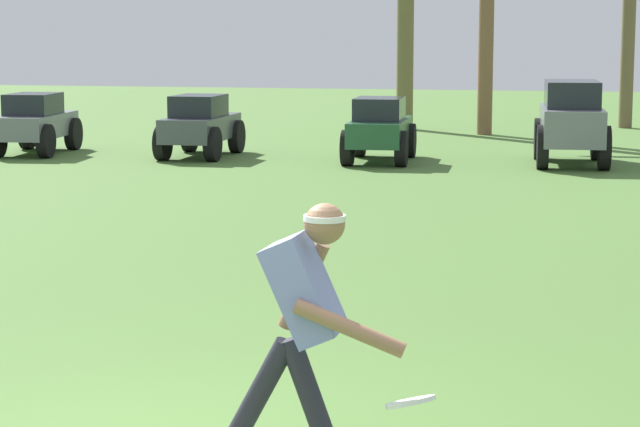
# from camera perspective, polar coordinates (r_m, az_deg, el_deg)

# --- Properties ---
(frisbee_thrower) EXTENTS (1.10, 0.47, 1.41)m
(frisbee_thrower) POSITION_cam_1_polar(r_m,az_deg,el_deg) (6.41, -0.81, -4.96)
(frisbee_thrower) COLOR #23232D
(frisbee_thrower) RESTS_ON ground_plane
(frisbee_in_flight) EXTENTS (0.36, 0.36, 0.10)m
(frisbee_in_flight) POSITION_cam_1_polar(r_m,az_deg,el_deg) (6.19, 4.15, -8.58)
(frisbee_in_flight) COLOR white
(parked_car_slot_a) EXTENTS (1.28, 2.28, 1.10)m
(parked_car_slot_a) POSITION_cam_1_polar(r_m,az_deg,el_deg) (23.32, -12.88, 4.07)
(parked_car_slot_a) COLOR slate
(parked_car_slot_a) RESTS_ON ground_plane
(parked_car_slot_b) EXTENTS (1.11, 2.21, 1.10)m
(parked_car_slot_b) POSITION_cam_1_polar(r_m,az_deg,el_deg) (22.29, -5.50, 4.05)
(parked_car_slot_b) COLOR #474C51
(parked_car_slot_b) RESTS_ON ground_plane
(parked_car_slot_c) EXTENTS (1.20, 2.25, 1.10)m
(parked_car_slot_c) POSITION_cam_1_polar(r_m,az_deg,el_deg) (21.39, 2.75, 3.89)
(parked_car_slot_c) COLOR #235133
(parked_car_slot_c) RESTS_ON ground_plane
(parked_car_slot_d) EXTENTS (1.34, 2.42, 1.40)m
(parked_car_slot_d) POSITION_cam_1_polar(r_m,az_deg,el_deg) (21.32, 11.42, 4.20)
(parked_car_slot_d) COLOR slate
(parked_car_slot_d) RESTS_ON ground_plane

